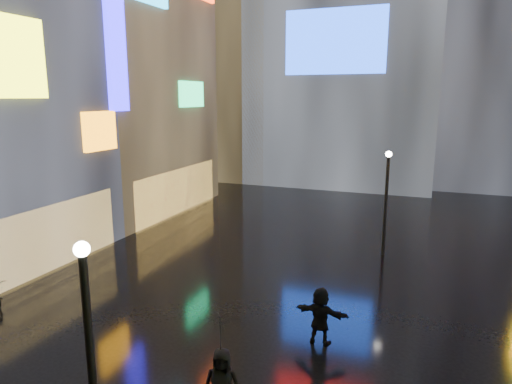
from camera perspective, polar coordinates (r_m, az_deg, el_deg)
The scene contains 7 objects.
ground at distance 22.19m, azimuth 7.57°, elevation -8.72°, with size 140.00×140.00×0.00m, color black.
building_left_far at distance 33.59m, azimuth -17.82°, elevation 16.81°, with size 10.28×12.00×22.00m.
tower_flank_left at distance 46.51m, azimuth -2.88°, elevation 18.31°, with size 10.00×10.00×26.00m, color black.
lamp_near at distance 9.73m, azimuth -19.99°, elevation -18.55°, with size 0.30×0.30×5.20m.
lamp_far at distance 23.15m, azimuth 15.96°, elevation -0.61°, with size 0.30×0.30×5.20m.
pedestrian_5 at distance 15.12m, azimuth 8.06°, elevation -15.08°, with size 1.74×0.55×1.88m, color black.
umbrella_2 at distance 11.24m, azimuth -4.36°, elevation -17.10°, with size 0.99×1.01×0.91m, color black.
Camera 1 is at (4.74, -0.24, 7.75)m, focal length 32.00 mm.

